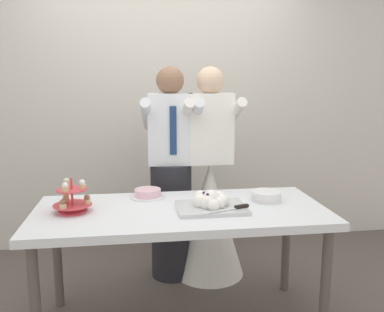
{
  "coord_description": "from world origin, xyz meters",
  "views": [
    {
      "loc": [
        -0.27,
        -2.42,
        1.55
      ],
      "look_at": [
        0.09,
        0.15,
        1.07
      ],
      "focal_mm": 38.29,
      "sensor_mm": 36.0,
      "label": 1
    }
  ],
  "objects_px": {
    "main_cake_tray": "(211,203)",
    "plate_stack": "(266,196)",
    "round_cake": "(148,194)",
    "person_bride": "(209,204)",
    "cupcake_stand": "(72,199)",
    "dessert_table": "(181,220)",
    "person_groom": "(171,185)"
  },
  "relations": [
    {
      "from": "round_cake",
      "to": "person_groom",
      "type": "bearing_deg",
      "value": 64.0
    },
    {
      "from": "cupcake_stand",
      "to": "plate_stack",
      "type": "xyz_separation_m",
      "value": [
        1.23,
        0.06,
        -0.05
      ]
    },
    {
      "from": "person_groom",
      "to": "person_bride",
      "type": "xyz_separation_m",
      "value": [
        0.3,
        -0.01,
        -0.16
      ]
    },
    {
      "from": "person_groom",
      "to": "person_bride",
      "type": "bearing_deg",
      "value": -1.86
    },
    {
      "from": "dessert_table",
      "to": "person_bride",
      "type": "relative_size",
      "value": 1.08
    },
    {
      "from": "person_bride",
      "to": "cupcake_stand",
      "type": "bearing_deg",
      "value": -145.77
    },
    {
      "from": "plate_stack",
      "to": "round_cake",
      "type": "height_order",
      "value": "plate_stack"
    },
    {
      "from": "dessert_table",
      "to": "cupcake_stand",
      "type": "relative_size",
      "value": 7.83
    },
    {
      "from": "person_groom",
      "to": "person_bride",
      "type": "distance_m",
      "value": 0.34
    },
    {
      "from": "main_cake_tray",
      "to": "person_groom",
      "type": "relative_size",
      "value": 0.26
    },
    {
      "from": "main_cake_tray",
      "to": "plate_stack",
      "type": "relative_size",
      "value": 2.14
    },
    {
      "from": "cupcake_stand",
      "to": "round_cake",
      "type": "xyz_separation_m",
      "value": [
        0.46,
        0.26,
        -0.05
      ]
    },
    {
      "from": "cupcake_stand",
      "to": "main_cake_tray",
      "type": "relative_size",
      "value": 0.54
    },
    {
      "from": "person_bride",
      "to": "plate_stack",
      "type": "bearing_deg",
      "value": -65.48
    },
    {
      "from": "dessert_table",
      "to": "plate_stack",
      "type": "height_order",
      "value": "plate_stack"
    },
    {
      "from": "cupcake_stand",
      "to": "round_cake",
      "type": "relative_size",
      "value": 0.96
    },
    {
      "from": "round_cake",
      "to": "main_cake_tray",
      "type": "bearing_deg",
      "value": -40.59
    },
    {
      "from": "main_cake_tray",
      "to": "round_cake",
      "type": "distance_m",
      "value": 0.49
    },
    {
      "from": "main_cake_tray",
      "to": "round_cake",
      "type": "height_order",
      "value": "main_cake_tray"
    },
    {
      "from": "cupcake_stand",
      "to": "main_cake_tray",
      "type": "height_order",
      "value": "cupcake_stand"
    },
    {
      "from": "cupcake_stand",
      "to": "person_bride",
      "type": "xyz_separation_m",
      "value": [
        0.96,
        0.65,
        -0.27
      ]
    },
    {
      "from": "dessert_table",
      "to": "main_cake_tray",
      "type": "height_order",
      "value": "main_cake_tray"
    },
    {
      "from": "dessert_table",
      "to": "person_bride",
      "type": "xyz_separation_m",
      "value": [
        0.3,
        0.67,
        -0.12
      ]
    },
    {
      "from": "dessert_table",
      "to": "round_cake",
      "type": "bearing_deg",
      "value": 125.29
    },
    {
      "from": "main_cake_tray",
      "to": "plate_stack",
      "type": "bearing_deg",
      "value": 17.82
    },
    {
      "from": "dessert_table",
      "to": "round_cake",
      "type": "relative_size",
      "value": 7.5
    },
    {
      "from": "plate_stack",
      "to": "round_cake",
      "type": "relative_size",
      "value": 0.84
    },
    {
      "from": "dessert_table",
      "to": "cupcake_stand",
      "type": "height_order",
      "value": "cupcake_stand"
    },
    {
      "from": "main_cake_tray",
      "to": "person_bride",
      "type": "bearing_deg",
      "value": 80.18
    },
    {
      "from": "main_cake_tray",
      "to": "person_groom",
      "type": "bearing_deg",
      "value": 103.72
    },
    {
      "from": "round_cake",
      "to": "person_groom",
      "type": "xyz_separation_m",
      "value": [
        0.2,
        0.4,
        -0.05
      ]
    },
    {
      "from": "cupcake_stand",
      "to": "person_bride",
      "type": "height_order",
      "value": "person_bride"
    }
  ]
}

